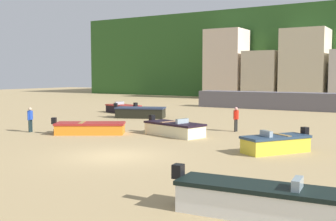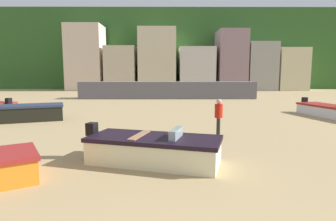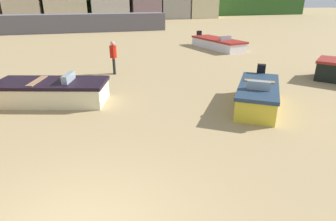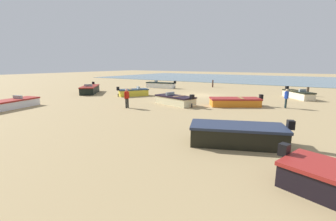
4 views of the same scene
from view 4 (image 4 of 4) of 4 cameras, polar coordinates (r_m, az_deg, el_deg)
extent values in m
plane|color=tan|center=(27.77, 7.65, 3.80)|extent=(160.00, 160.00, 0.00)
cube|color=slate|center=(62.23, 21.65, 7.35)|extent=(80.00, 36.00, 0.06)
cube|color=white|center=(35.89, -1.85, 6.22)|extent=(4.66, 1.52, 0.74)
cube|color=black|center=(35.86, -1.86, 6.91)|extent=(4.77, 1.61, 0.12)
cube|color=black|center=(34.71, 1.74, 7.06)|extent=(0.31, 0.34, 0.40)
cylinder|color=black|center=(34.78, 1.73, 5.75)|extent=(0.11, 0.11, 0.37)
cube|color=#8C9EA8|center=(36.24, -2.98, 7.26)|extent=(0.26, 0.71, 0.28)
cube|color=orange|center=(21.16, 16.26, 1.88)|extent=(4.41, 3.53, 0.60)
cube|color=maroon|center=(21.11, 16.31, 2.84)|extent=(4.53, 3.65, 0.12)
cube|color=black|center=(21.82, 22.13, 3.20)|extent=(0.41, 0.42, 0.40)
cylinder|color=black|center=(21.92, 21.99, 1.42)|extent=(0.14, 0.14, 0.30)
cube|color=olive|center=(21.25, 17.69, 2.95)|extent=(0.90, 1.26, 0.08)
cube|color=black|center=(31.11, -18.81, 4.87)|extent=(4.35, 4.74, 0.82)
cube|color=maroon|center=(31.07, -18.86, 5.73)|extent=(4.47, 4.87, 0.12)
cube|color=black|center=(33.60, -18.08, 6.48)|extent=(0.43, 0.42, 0.40)
cylinder|color=black|center=(33.68, -17.99, 5.03)|extent=(0.14, 0.14, 0.41)
cube|color=#8C9EA8|center=(30.22, -19.18, 5.94)|extent=(0.87, 0.77, 0.28)
cube|color=white|center=(23.31, -34.71, 1.13)|extent=(2.51, 4.88, 0.60)
cube|color=maroon|center=(23.26, -34.81, 2.01)|extent=(2.61, 5.00, 0.12)
cube|color=#8C9EA8|center=(23.72, -33.29, 2.81)|extent=(0.94, 0.40, 0.28)
cube|color=beige|center=(28.58, 29.54, 3.33)|extent=(3.28, 3.90, 0.69)
cube|color=black|center=(28.54, 29.62, 4.13)|extent=(3.40, 4.03, 0.12)
cube|color=black|center=(30.33, 27.44, 5.03)|extent=(0.42, 0.41, 0.40)
cylinder|color=black|center=(30.41, 27.31, 3.61)|extent=(0.14, 0.14, 0.35)
cube|color=#8C9EA8|center=(27.95, 30.43, 4.34)|extent=(0.70, 0.58, 0.28)
cube|color=olive|center=(28.94, 29.10, 4.36)|extent=(0.96, 0.79, 0.08)
cube|color=black|center=(11.13, 16.72, -6.06)|extent=(4.46, 3.05, 0.81)
cube|color=#263048|center=(11.01, 16.86, -3.76)|extent=(4.58, 3.16, 0.12)
cube|color=black|center=(11.43, 28.19, -3.16)|extent=(0.38, 0.40, 0.40)
cylinder|color=black|center=(11.65, 27.79, -7.19)|extent=(0.13, 0.13, 0.40)
cube|color=gold|center=(27.09, -8.54, 4.32)|extent=(2.85, 3.38, 0.69)
cube|color=#24384E|center=(27.04, -8.57, 5.18)|extent=(2.97, 3.50, 0.12)
cube|color=black|center=(26.61, -12.34, 5.33)|extent=(0.42, 0.41, 0.40)
cylinder|color=black|center=(26.70, -12.27, 3.71)|extent=(0.14, 0.14, 0.35)
cube|color=#8C9EA8|center=(27.17, -7.42, 5.67)|extent=(0.72, 0.58, 0.28)
cube|color=olive|center=(26.93, -9.41, 5.24)|extent=(1.00, 0.79, 0.08)
cube|color=black|center=(8.48, 26.89, -8.67)|extent=(0.37, 0.39, 0.40)
cylinder|color=black|center=(8.75, 26.44, -13.32)|extent=(0.13, 0.13, 0.34)
cube|color=beige|center=(21.12, 1.75, 2.43)|extent=(4.12, 2.57, 0.69)
cube|color=black|center=(21.06, 1.75, 3.51)|extent=(4.24, 2.67, 0.12)
cube|color=black|center=(19.58, 5.99, 3.38)|extent=(0.36, 0.39, 0.40)
cylinder|color=black|center=(19.70, 5.94, 1.21)|extent=(0.12, 0.12, 0.34)
cube|color=#8C9EA8|center=(21.52, 0.52, 4.23)|extent=(0.45, 0.95, 0.28)
cube|color=#986D4A|center=(20.71, 2.67, 3.51)|extent=(0.60, 1.34, 0.08)
cylinder|color=#432B24|center=(37.58, 11.05, 6.55)|extent=(0.22, 0.22, 1.14)
cylinder|color=#3E3226|center=(31.27, 31.38, 4.04)|extent=(0.25, 0.25, 1.03)
cylinder|color=#182729|center=(21.71, 27.24, 1.58)|extent=(0.17, 0.17, 0.82)
cylinder|color=#182729|center=(21.90, 27.17, 1.66)|extent=(0.17, 0.17, 0.82)
cylinder|color=#1D3DA2|center=(21.71, 27.38, 3.44)|extent=(0.41, 0.41, 0.58)
cylinder|color=#1D3DA2|center=(21.50, 27.45, 3.26)|extent=(0.11, 0.11, 0.54)
cylinder|color=#1D3DA2|center=(21.93, 27.28, 3.41)|extent=(0.11, 0.11, 0.54)
sphere|color=tan|center=(21.67, 27.47, 4.49)|extent=(0.27, 0.27, 0.22)
cylinder|color=#252523|center=(19.67, -10.36, 1.77)|extent=(0.15, 0.15, 0.82)
cylinder|color=#252523|center=(19.81, -9.94, 1.85)|extent=(0.15, 0.15, 0.82)
cylinder|color=red|center=(19.64, -10.22, 3.83)|extent=(0.37, 0.37, 0.58)
cylinder|color=red|center=(19.49, -10.69, 3.64)|extent=(0.10, 0.10, 0.54)
cylinder|color=red|center=(19.79, -9.75, 3.79)|extent=(0.10, 0.10, 0.54)
sphere|color=tan|center=(19.59, -10.26, 4.99)|extent=(0.24, 0.24, 0.22)
camera|label=1|loc=(46.20, 2.01, 11.53)|focal=44.44mm
camera|label=2|loc=(28.33, 9.55, 9.28)|focal=29.70mm
camera|label=3|loc=(31.08, 9.63, 11.33)|focal=30.56mm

